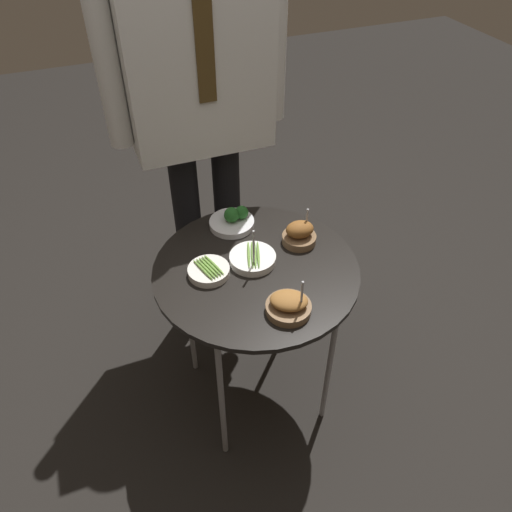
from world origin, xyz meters
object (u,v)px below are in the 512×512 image
object	(u,v)px
serving_cart	(256,278)
bowl_asparagus_back_left	(253,258)
bowl_broccoli_back_right	(233,220)
bowl_asparagus_front_left	(209,271)
bowl_roast_front_right	(299,234)
waiter_figure	(197,78)
bowl_roast_mid_right	(289,305)

from	to	relation	value
serving_cart	bowl_asparagus_back_left	size ratio (longest dim) A/B	4.27
bowl_asparagus_back_left	bowl_broccoli_back_right	bearing A→B (deg)	89.42
bowl_asparagus_front_left	bowl_roast_front_right	bearing A→B (deg)	6.81
serving_cart	waiter_figure	distance (m)	0.71
bowl_roast_mid_right	waiter_figure	xyz separation A→B (m)	(-0.03, 0.74, 0.40)
bowl_roast_front_right	bowl_asparagus_front_left	distance (m)	0.34
serving_cart	bowl_broccoli_back_right	xyz separation A→B (m)	(0.00, 0.24, 0.07)
bowl_roast_front_right	bowl_asparagus_front_left	size ratio (longest dim) A/B	0.92
bowl_roast_mid_right	waiter_figure	distance (m)	0.84
bowl_asparagus_back_left	bowl_asparagus_front_left	xyz separation A→B (m)	(-0.15, -0.00, -0.00)
bowl_asparagus_back_left	bowl_roast_mid_right	distance (m)	0.24
bowl_asparagus_front_left	waiter_figure	size ratio (longest dim) A/B	0.08
bowl_roast_front_right	bowl_asparagus_front_left	bearing A→B (deg)	-173.19
bowl_broccoli_back_right	bowl_asparagus_front_left	bearing A→B (deg)	-126.46
bowl_asparagus_back_left	bowl_broccoli_back_right	size ratio (longest dim) A/B	1.01
serving_cart	bowl_asparagus_front_left	bearing A→B (deg)	169.95
serving_cart	bowl_broccoli_back_right	world-z (taller)	bowl_broccoli_back_right
serving_cart	bowl_roast_front_right	xyz separation A→B (m)	(0.18, 0.07, 0.08)
bowl_roast_mid_right	bowl_broccoli_back_right	xyz separation A→B (m)	(-0.01, 0.45, -0.00)
serving_cart	waiter_figure	bearing A→B (deg)	90.98
bowl_roast_mid_right	bowl_broccoli_back_right	distance (m)	0.45
bowl_roast_mid_right	bowl_asparagus_back_left	bearing A→B (deg)	94.02
serving_cart	bowl_roast_mid_right	bearing A→B (deg)	-84.63
waiter_figure	bowl_asparagus_front_left	bearing A→B (deg)	-105.79
serving_cart	bowl_roast_mid_right	world-z (taller)	bowl_roast_mid_right
bowl_roast_mid_right	bowl_asparagus_front_left	distance (m)	0.29
bowl_broccoli_back_right	waiter_figure	bearing A→B (deg)	92.77
bowl_asparagus_front_left	serving_cart	bearing A→B (deg)	-10.05
bowl_broccoli_back_right	bowl_asparagus_back_left	bearing A→B (deg)	-90.58
bowl_roast_front_right	bowl_broccoli_back_right	world-z (taller)	bowl_roast_front_right
serving_cart	bowl_roast_front_right	distance (m)	0.21
bowl_roast_front_right	serving_cart	bearing A→B (deg)	-160.11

